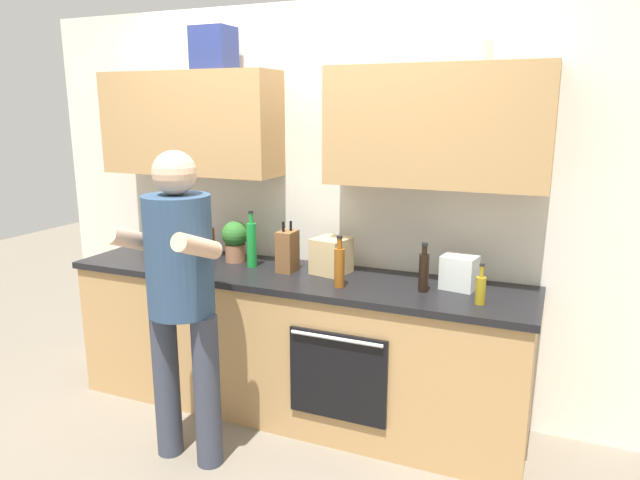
% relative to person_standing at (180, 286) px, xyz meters
% --- Properties ---
extents(ground_plane, '(12.00, 12.00, 0.00)m').
position_rel_person_standing_xyz_m(ground_plane, '(0.30, 0.68, -0.99)').
color(ground_plane, '#756B5B').
extents(back_wall_unit, '(4.00, 0.38, 2.50)m').
position_rel_person_standing_xyz_m(back_wall_unit, '(0.30, 0.96, 0.52)').
color(back_wall_unit, silver).
rests_on(back_wall_unit, ground).
extents(counter, '(2.84, 0.67, 0.90)m').
position_rel_person_standing_xyz_m(counter, '(0.30, 0.68, -0.54)').
color(counter, tan).
rests_on(counter, ground).
extents(person_standing, '(0.49, 0.45, 1.67)m').
position_rel_person_standing_xyz_m(person_standing, '(0.00, 0.00, 0.00)').
color(person_standing, '#383D4C').
rests_on(person_standing, ground).
extents(bottle_oil, '(0.05, 0.05, 0.21)m').
position_rel_person_standing_xyz_m(bottle_oil, '(1.42, 0.57, -0.01)').
color(bottle_oil, olive).
rests_on(bottle_oil, counter).
extents(bottle_soy, '(0.05, 0.05, 0.27)m').
position_rel_person_standing_xyz_m(bottle_soy, '(1.11, 0.66, 0.03)').
color(bottle_soy, black).
rests_on(bottle_soy, counter).
extents(bottle_syrup, '(0.06, 0.06, 0.29)m').
position_rel_person_standing_xyz_m(bottle_syrup, '(0.66, 0.55, 0.03)').
color(bottle_syrup, '#8C4C14').
rests_on(bottle_syrup, counter).
extents(bottle_soda, '(0.06, 0.06, 0.35)m').
position_rel_person_standing_xyz_m(bottle_soda, '(0.00, 0.73, 0.06)').
color(bottle_soda, '#198C33').
rests_on(bottle_soda, counter).
extents(bottle_vinegar, '(0.07, 0.07, 0.26)m').
position_rel_person_standing_xyz_m(bottle_vinegar, '(-0.36, 0.81, 0.02)').
color(bottle_vinegar, brown).
rests_on(bottle_vinegar, counter).
extents(cup_ceramic, '(0.07, 0.07, 0.11)m').
position_rel_person_standing_xyz_m(cup_ceramic, '(-0.30, 0.60, -0.03)').
color(cup_ceramic, '#BF4C47').
rests_on(cup_ceramic, counter).
extents(mixing_bowl, '(0.22, 0.22, 0.09)m').
position_rel_person_standing_xyz_m(mixing_bowl, '(-0.63, 0.64, -0.04)').
color(mixing_bowl, silver).
rests_on(mixing_bowl, counter).
extents(knife_block, '(0.10, 0.14, 0.31)m').
position_rel_person_standing_xyz_m(knife_block, '(0.25, 0.73, 0.04)').
color(knife_block, brown).
rests_on(knife_block, counter).
extents(potted_herb, '(0.17, 0.17, 0.27)m').
position_rel_person_standing_xyz_m(potted_herb, '(-0.16, 0.80, 0.06)').
color(potted_herb, '#9E6647').
rests_on(potted_herb, counter).
extents(grocery_bag_produce, '(0.20, 0.18, 0.19)m').
position_rel_person_standing_xyz_m(grocery_bag_produce, '(1.28, 0.78, 0.01)').
color(grocery_bag_produce, silver).
rests_on(grocery_bag_produce, counter).
extents(grocery_bag_bread, '(0.23, 0.24, 0.22)m').
position_rel_person_standing_xyz_m(grocery_bag_bread, '(0.51, 0.79, 0.02)').
color(grocery_bag_bread, tan).
rests_on(grocery_bag_bread, counter).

